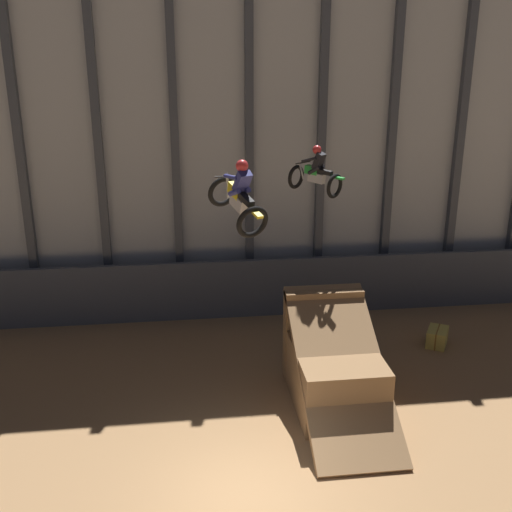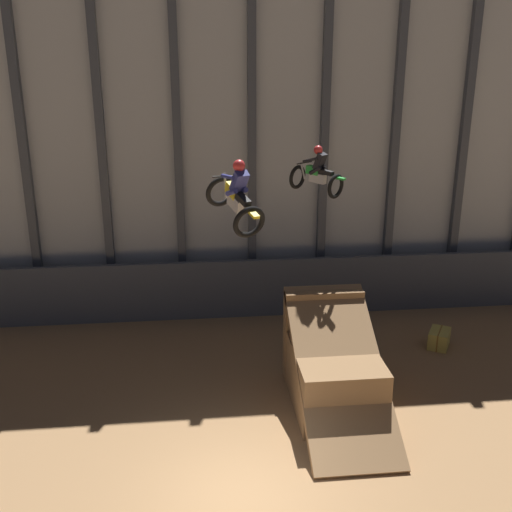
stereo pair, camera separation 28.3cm
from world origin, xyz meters
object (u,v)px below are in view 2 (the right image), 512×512
at_px(rider_bike_right_air, 317,174).
at_px(hay_bale_trackside, 439,339).
at_px(dirt_ramp, 332,367).
at_px(rider_bike_left_air, 236,197).

bearing_deg(rider_bike_right_air, hay_bale_trackside, -47.48).
height_order(rider_bike_right_air, hay_bale_trackside, rider_bike_right_air).
height_order(dirt_ramp, hay_bale_trackside, dirt_ramp).
bearing_deg(hay_bale_trackside, dirt_ramp, -147.13).
bearing_deg(rider_bike_right_air, rider_bike_left_air, -162.38).
height_order(dirt_ramp, rider_bike_right_air, rider_bike_right_air).
bearing_deg(dirt_ramp, rider_bike_right_air, 88.46).
distance_m(dirt_ramp, hay_bale_trackside, 5.06).
distance_m(dirt_ramp, rider_bike_right_air, 5.61).
relative_size(dirt_ramp, rider_bike_right_air, 2.93).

